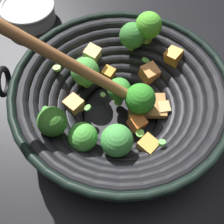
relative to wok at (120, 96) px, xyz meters
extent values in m
plane|color=black|center=(0.00, 0.00, -0.07)|extent=(4.00, 4.00, 0.00)
cylinder|color=black|center=(0.00, 0.00, -0.06)|extent=(0.14, 0.14, 0.01)
torus|color=black|center=(0.00, 0.00, -0.05)|extent=(0.19, 0.19, 0.02)
torus|color=black|center=(0.00, 0.00, -0.04)|extent=(0.22, 0.22, 0.02)
torus|color=black|center=(0.00, 0.00, -0.02)|extent=(0.25, 0.25, 0.02)
torus|color=black|center=(0.00, 0.00, -0.01)|extent=(0.28, 0.28, 0.02)
torus|color=black|center=(0.00, 0.00, 0.00)|extent=(0.30, 0.30, 0.02)
torus|color=black|center=(0.00, 0.00, 0.01)|extent=(0.33, 0.33, 0.02)
torus|color=black|center=(0.00, 0.00, 0.02)|extent=(0.36, 0.36, 0.02)
torus|color=black|center=(0.00, 0.00, 0.03)|extent=(0.38, 0.38, 0.01)
torus|color=black|center=(-0.04, -0.19, 0.03)|extent=(0.05, 0.02, 0.05)
cylinder|color=#5AA547|center=(-0.06, -0.06, -0.02)|extent=(0.03, 0.03, 0.02)
sphere|color=#48983D|center=(-0.06, -0.06, 0.01)|extent=(0.05, 0.05, 0.05)
cylinder|color=#5FA545|center=(0.01, 0.03, -0.03)|extent=(0.03, 0.03, 0.03)
sphere|color=#2B7F21|center=(0.01, 0.03, 0.00)|extent=(0.05, 0.05, 0.05)
cylinder|color=#72AC3C|center=(-0.11, 0.04, 0.01)|extent=(0.02, 0.02, 0.02)
sphere|color=#357830|center=(-0.11, 0.04, 0.03)|extent=(0.05, 0.05, 0.05)
cylinder|color=#88BD59|center=(0.09, -0.02, -0.02)|extent=(0.03, 0.03, 0.01)
sphere|color=#3F903E|center=(0.09, -0.02, 0.01)|extent=(0.05, 0.05, 0.05)
cylinder|color=#8AAE46|center=(-0.11, 0.07, 0.02)|extent=(0.03, 0.03, 0.02)
sphere|color=green|center=(-0.11, 0.07, 0.05)|extent=(0.05, 0.05, 0.05)
cylinder|color=#66A144|center=(0.07, -0.07, -0.03)|extent=(0.02, 0.02, 0.02)
sphere|color=green|center=(0.07, -0.07, 0.00)|extent=(0.05, 0.05, 0.05)
cylinder|color=#79BF4E|center=(-0.02, 0.00, -0.03)|extent=(0.03, 0.03, 0.03)
sphere|color=#3A8A32|center=(-0.02, 0.00, -0.01)|extent=(0.04, 0.04, 0.04)
cylinder|color=#6BAA44|center=(0.05, -0.12, 0.01)|extent=(0.03, 0.03, 0.02)
sphere|color=#357125|center=(0.05, -0.12, 0.03)|extent=(0.05, 0.05, 0.05)
cube|color=#C96328|center=(0.04, 0.02, -0.03)|extent=(0.04, 0.04, 0.03)
cube|color=tan|center=(0.02, 0.08, -0.03)|extent=(0.02, 0.02, 0.02)
cube|color=#E09149|center=(-0.01, -0.08, -0.03)|extent=(0.04, 0.04, 0.03)
cube|color=#DFC377|center=(-0.10, -0.04, 0.00)|extent=(0.04, 0.04, 0.03)
cube|color=gold|center=(0.09, 0.03, -0.02)|extent=(0.04, 0.04, 0.03)
cube|color=#DC8846|center=(-0.06, 0.07, -0.02)|extent=(0.04, 0.04, 0.03)
cube|color=orange|center=(-0.08, -0.01, -0.03)|extent=(0.03, 0.03, 0.02)
cube|color=orange|center=(-0.07, 0.11, 0.01)|extent=(0.04, 0.04, 0.03)
cylinder|color=#6BC651|center=(0.06, 0.02, -0.03)|extent=(0.02, 0.02, 0.01)
cylinder|color=#99D166|center=(-0.07, -0.11, 0.01)|extent=(0.02, 0.02, 0.01)
cylinder|color=#99D166|center=(-0.03, -0.03, -0.04)|extent=(0.01, 0.01, 0.01)
cylinder|color=#56B247|center=(0.02, -0.13, 0.01)|extent=(0.02, 0.02, 0.01)
cylinder|color=#6BC651|center=(0.00, -0.06, -0.02)|extent=(0.02, 0.02, 0.01)
cylinder|color=#56B247|center=(0.10, 0.05, 0.00)|extent=(0.01, 0.01, 0.01)
cylinder|color=#6BC651|center=(-0.08, 0.06, 0.00)|extent=(0.02, 0.02, 0.01)
cube|color=#9E6B38|center=(0.01, 0.05, -0.03)|extent=(0.06, 0.08, 0.01)
cylinder|color=#A26539|center=(-0.01, -0.09, 0.09)|extent=(0.06, 0.23, 0.21)
cylinder|color=silver|center=(-0.31, -0.17, -0.05)|extent=(0.12, 0.12, 0.04)
torus|color=silver|center=(-0.31, -0.17, -0.03)|extent=(0.13, 0.13, 0.01)
cylinder|color=#99D166|center=(-0.31, -0.18, -0.05)|extent=(0.01, 0.01, 0.01)
cylinder|color=#56B247|center=(-0.33, -0.19, -0.05)|extent=(0.01, 0.01, 0.01)
cylinder|color=#99D166|center=(-0.31, -0.15, -0.05)|extent=(0.01, 0.01, 0.00)
camera|label=1|loc=(0.27, -0.06, 0.40)|focal=44.14mm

